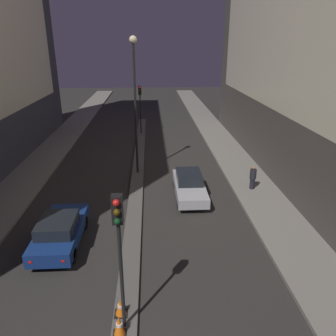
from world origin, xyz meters
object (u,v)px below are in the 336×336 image
at_px(traffic_light_mid, 140,99).
at_px(pedestrian_on_right_sidewalk, 253,177).
at_px(street_lamp, 135,88).
at_px(traffic_cone_near, 119,326).
at_px(traffic_light_near, 119,235).
at_px(car_left_lane, 60,231).
at_px(car_right_lane, 189,185).
at_px(traffic_cone_far, 121,307).

distance_m(traffic_light_mid, pedestrian_on_right_sidewalk, 16.46).
relative_size(street_lamp, traffic_cone_near, 12.27).
distance_m(traffic_light_near, traffic_cone_near, 3.20).
distance_m(car_left_lane, pedestrian_on_right_sidewalk, 12.14).
xyz_separation_m(traffic_cone_near, car_right_lane, (3.48, 10.46, 0.22)).
xyz_separation_m(traffic_light_mid, traffic_cone_near, (-0.13, -25.35, -3.17)).
distance_m(car_left_lane, car_right_lane, 8.35).
bearing_deg(pedestrian_on_right_sidewalk, traffic_light_near, -125.21).
distance_m(traffic_light_mid, car_left_lane, 20.37).
height_order(traffic_cone_near, pedestrian_on_right_sidewalk, pedestrian_on_right_sidewalk).
xyz_separation_m(traffic_light_mid, street_lamp, (0.00, -11.04, 2.52)).
relative_size(traffic_cone_far, pedestrian_on_right_sidewalk, 0.41).
relative_size(traffic_light_mid, car_right_lane, 1.01).
distance_m(traffic_cone_near, pedestrian_on_right_sidewalk, 13.35).
bearing_deg(traffic_cone_far, traffic_cone_near, -88.34).
relative_size(street_lamp, traffic_cone_far, 14.60).
bearing_deg(traffic_light_near, traffic_light_mid, 90.00).
bearing_deg(car_left_lane, traffic_cone_near, -59.60).
bearing_deg(car_left_lane, pedestrian_on_right_sidewalk, 26.81).
height_order(street_lamp, pedestrian_on_right_sidewalk, street_lamp).
height_order(traffic_light_near, car_left_lane, traffic_light_near).
distance_m(traffic_cone_near, car_left_lane, 6.36).
height_order(car_left_lane, pedestrian_on_right_sidewalk, pedestrian_on_right_sidewalk).
distance_m(street_lamp, pedestrian_on_right_sidewalk, 9.74).
bearing_deg(pedestrian_on_right_sidewalk, traffic_cone_far, -127.18).
bearing_deg(traffic_cone_far, street_lamp, 89.33).
height_order(traffic_light_mid, pedestrian_on_right_sidewalk, traffic_light_mid).
distance_m(street_lamp, traffic_cone_near, 15.40).
bearing_deg(traffic_cone_near, car_right_lane, 71.61).
xyz_separation_m(traffic_cone_far, pedestrian_on_right_sidewalk, (7.65, 10.08, 0.51)).
distance_m(traffic_light_mid, traffic_cone_near, 25.55).
distance_m(traffic_light_near, pedestrian_on_right_sidewalk, 13.27).
bearing_deg(car_left_lane, traffic_light_mid, 80.44).
bearing_deg(car_left_lane, traffic_light_near, -56.91).
xyz_separation_m(street_lamp, car_left_lane, (-3.35, -8.83, -5.45)).
height_order(traffic_light_mid, traffic_cone_near, traffic_light_mid).
xyz_separation_m(street_lamp, traffic_cone_near, (-0.13, -14.31, -5.69)).
bearing_deg(street_lamp, traffic_cone_far, -90.67).
relative_size(traffic_light_near, street_lamp, 0.52).
xyz_separation_m(street_lamp, traffic_cone_far, (-0.16, -13.44, -5.76)).
relative_size(traffic_light_near, traffic_light_mid, 1.00).
bearing_deg(car_right_lane, traffic_light_near, -108.29).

